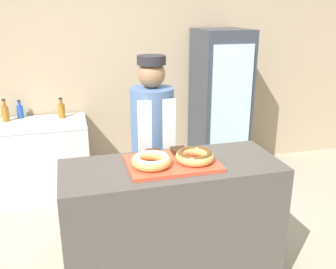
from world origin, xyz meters
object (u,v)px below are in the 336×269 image
at_px(brownie_back_left, 154,153).
at_px(bottle_amber, 61,110).
at_px(donut_chocolate_glaze, 195,156).
at_px(beverage_fridge, 220,105).
at_px(serving_tray, 172,163).
at_px(donut_light_glaze, 151,160).
at_px(bottle_amber_b, 5,113).
at_px(bottle_blue, 20,111).
at_px(brownie_back_right, 179,150).
at_px(baker_person, 153,149).
at_px(chest_freezer, 41,159).

relative_size(brownie_back_left, bottle_amber, 0.45).
bearing_deg(donut_chocolate_glaze, beverage_fridge, 62.41).
height_order(serving_tray, donut_light_glaze, donut_light_glaze).
bearing_deg(bottle_amber_b, serving_tray, -56.02).
bearing_deg(bottle_blue, beverage_fridge, -6.66).
distance_m(brownie_back_right, bottle_blue, 2.24).
bearing_deg(beverage_fridge, baker_person, -132.67).
relative_size(chest_freezer, bottle_blue, 5.08).
bearing_deg(baker_person, donut_light_glaze, -103.45).
bearing_deg(donut_chocolate_glaze, chest_freezer, 122.05).
relative_size(baker_person, beverage_fridge, 0.93).
height_order(brownie_back_right, bottle_blue, brownie_back_right).
height_order(brownie_back_right, chest_freezer, brownie_back_right).
distance_m(serving_tray, donut_light_glaze, 0.16).
relative_size(beverage_fridge, bottle_blue, 8.78).
xyz_separation_m(serving_tray, brownie_back_right, (0.09, 0.14, 0.03)).
xyz_separation_m(brownie_back_left, bottle_blue, (-1.06, 1.87, -0.11)).
relative_size(brownie_back_left, baker_person, 0.06).
distance_m(serving_tray, brownie_back_left, 0.17).
relative_size(donut_chocolate_glaze, chest_freezer, 0.26).
bearing_deg(beverage_fridge, bottle_amber, 175.24).
xyz_separation_m(baker_person, bottle_blue, (-1.15, 1.44, 0.03)).
relative_size(brownie_back_left, bottle_blue, 0.50).
bearing_deg(chest_freezer, brownie_back_left, -61.30).
height_order(brownie_back_left, beverage_fridge, beverage_fridge).
distance_m(serving_tray, chest_freezer, 2.08).
relative_size(donut_light_glaze, brownie_back_left, 2.61).
relative_size(bottle_blue, bottle_amber_b, 0.83).
xyz_separation_m(serving_tray, donut_light_glaze, (-0.15, -0.04, 0.05)).
bearing_deg(baker_person, bottle_amber, 118.31).
bearing_deg(bottle_amber_b, bottle_blue, 34.61).
bearing_deg(bottle_amber_b, baker_person, -46.19).
xyz_separation_m(serving_tray, bottle_blue, (-1.15, 2.01, -0.08)).
relative_size(brownie_back_left, beverage_fridge, 0.06).
bearing_deg(bottle_amber_b, chest_freezer, -26.73).
height_order(baker_person, chest_freezer, baker_person).
bearing_deg(donut_chocolate_glaze, bottle_blue, 122.45).
xyz_separation_m(chest_freezer, bottle_blue, (-0.18, 0.25, 0.48)).
bearing_deg(bottle_blue, bottle_amber_b, -145.39).
height_order(brownie_back_left, bottle_amber, bottle_amber).
xyz_separation_m(bottle_blue, bottle_amber_b, (-0.14, -0.09, 0.02)).
bearing_deg(bottle_amber, chest_freezer, -150.88).
xyz_separation_m(beverage_fridge, chest_freezer, (-2.05, 0.01, -0.46)).
relative_size(donut_light_glaze, donut_chocolate_glaze, 1.00).
height_order(brownie_back_left, chest_freezer, brownie_back_left).
distance_m(serving_tray, bottle_amber_b, 2.31).
distance_m(beverage_fridge, bottle_blue, 2.25).
height_order(donut_light_glaze, chest_freezer, donut_light_glaze).
bearing_deg(bottle_blue, chest_freezer, -54.84).
bearing_deg(chest_freezer, beverage_fridge, -0.18).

